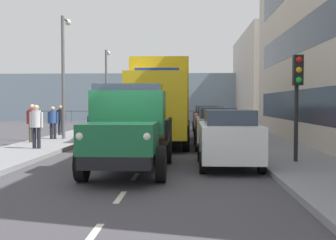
{
  "coord_description": "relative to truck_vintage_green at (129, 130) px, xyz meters",
  "views": [
    {
      "loc": [
        -1.39,
        10.25,
        1.93
      ],
      "look_at": [
        -0.2,
        -13.91,
        0.94
      ],
      "focal_mm": 45.05,
      "sensor_mm": 36.0,
      "label": 1
    }
  ],
  "objects": [
    {
      "name": "sidewalk_right",
      "position": [
        4.63,
        -8.68,
        -1.1
      ],
      "size": [
        2.69,
        41.94,
        0.15
      ],
      "primitive_type": "cube",
      "color": "gray",
      "rests_on": "ground_plane"
    },
    {
      "name": "seawall_railing",
      "position": [
        -0.24,
        -29.05,
        -0.26
      ],
      "size": [
        28.08,
        0.08,
        1.2
      ],
      "color": "#4C5156",
      "rests_on": "ground_plane"
    },
    {
      "name": "ground_plane",
      "position": [
        -0.24,
        -8.68,
        -1.18
      ],
      "size": [
        80.0,
        80.0,
        0.0
      ],
      "primitive_type": "plane",
      "color": "#423F44"
    },
    {
      "name": "car_navy_oppositeside_0",
      "position": [
        2.33,
        -10.43,
        -0.28
      ],
      "size": [
        1.84,
        3.95,
        1.72
      ],
      "color": "navy",
      "rests_on": "ground_plane"
    },
    {
      "name": "truck_vintage_green",
      "position": [
        0.0,
        0.0,
        0.0
      ],
      "size": [
        2.17,
        5.64,
        2.43
      ],
      "color": "black",
      "rests_on": "ground_plane"
    },
    {
      "name": "car_silver_kerbside_1",
      "position": [
        -2.81,
        -6.6,
        -0.28
      ],
      "size": [
        1.83,
        4.41,
        1.72
      ],
      "color": "#B7BABF",
      "rests_on": "ground_plane"
    },
    {
      "name": "pedestrian_in_dark_coat",
      "position": [
        4.29,
        -4.66,
        -0.03
      ],
      "size": [
        0.53,
        0.34,
        1.7
      ],
      "color": "black",
      "rests_on": "sidewalk_right"
    },
    {
      "name": "lamp_post_promenade",
      "position": [
        4.56,
        -9.29,
        2.61
      ],
      "size": [
        0.32,
        1.14,
        6.05
      ],
      "color": "#59595B",
      "rests_on": "sidewalk_right"
    },
    {
      "name": "lorry_cargo_yellow",
      "position": [
        -0.38,
        -8.04,
        0.9
      ],
      "size": [
        2.58,
        8.2,
        3.87
      ],
      "color": "gold",
      "rests_on": "ground_plane"
    },
    {
      "name": "lamp_post_far",
      "position": [
        4.46,
        -19.68,
        2.42
      ],
      "size": [
        0.32,
        1.14,
        5.69
      ],
      "color": "#59595B",
      "rests_on": "sidewalk_right"
    },
    {
      "name": "car_white_kerbside_near",
      "position": [
        -2.81,
        -1.2,
        -0.29
      ],
      "size": [
        1.77,
        3.82,
        1.72
      ],
      "color": "white",
      "rests_on": "ground_plane"
    },
    {
      "name": "sea_horizon",
      "position": [
        -0.24,
        -32.65,
        1.32
      ],
      "size": [
        80.0,
        0.8,
        5.0
      ],
      "primitive_type": "cube",
      "color": "gray",
      "rests_on": "ground_plane"
    },
    {
      "name": "car_black_kerbside_3",
      "position": [
        -2.81,
        -18.04,
        -0.28
      ],
      "size": [
        1.82,
        3.85,
        1.72
      ],
      "color": "black",
      "rests_on": "ground_plane"
    },
    {
      "name": "pedestrian_by_lamp",
      "position": [
        5.39,
        -7.16,
        -0.02
      ],
      "size": [
        0.53,
        0.34,
        1.71
      ],
      "color": "#4C473D",
      "rests_on": "sidewalk_right"
    },
    {
      "name": "car_red_kerbside_2",
      "position": [
        -2.81,
        -12.08,
        -0.28
      ],
      "size": [
        1.78,
        4.32,
        1.72
      ],
      "color": "#B21E1E",
      "rests_on": "ground_plane"
    },
    {
      "name": "pedestrian_couple_b",
      "position": [
        5.04,
        -8.97,
        -0.09
      ],
      "size": [
        0.53,
        0.34,
        1.6
      ],
      "color": "black",
      "rests_on": "sidewalk_right"
    },
    {
      "name": "road_centreline_markings",
      "position": [
        -0.24,
        -7.83,
        -1.17
      ],
      "size": [
        0.12,
        38.04,
        0.01
      ],
      "color": "silver",
      "rests_on": "ground_plane"
    },
    {
      "name": "sidewalk_left",
      "position": [
        -5.11,
        -8.68,
        -1.1
      ],
      "size": [
        2.69,
        41.94,
        0.15
      ],
      "primitive_type": "cube",
      "color": "gray",
      "rests_on": "ground_plane"
    },
    {
      "name": "building_far_block",
      "position": [
        -10.22,
        -27.59,
        2.9
      ],
      "size": [
        7.52,
        14.72,
        8.15
      ],
      "color": "beige",
      "rests_on": "ground_plane"
    },
    {
      "name": "pedestrian_with_bag",
      "position": [
        5.43,
        -11.51,
        -0.07
      ],
      "size": [
        0.53,
        0.34,
        1.63
      ],
      "color": "black",
      "rests_on": "sidewalk_right"
    },
    {
      "name": "traffic_light_near",
      "position": [
        -4.89,
        -1.4,
        1.29
      ],
      "size": [
        0.28,
        0.41,
        3.2
      ],
      "color": "black",
      "rests_on": "sidewalk_left"
    }
  ]
}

